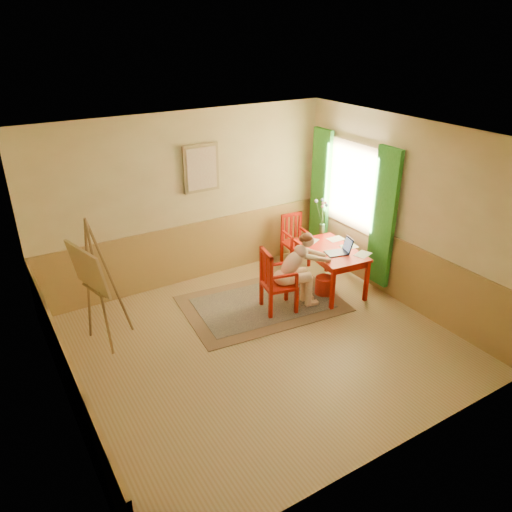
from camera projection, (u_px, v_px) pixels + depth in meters
room at (262, 251)px, 6.11m from camera, size 5.04×4.54×2.84m
wainscot at (232, 288)px, 7.11m from camera, size 5.00×4.50×1.00m
window at (351, 198)px, 8.11m from camera, size 0.12×2.01×2.20m
wall_portrait at (201, 168)px, 7.71m from camera, size 0.60×0.05×0.76m
rug at (262, 303)px, 7.66m from camera, size 2.55×1.83×0.02m
table at (331, 254)px, 7.83m from camera, size 0.84×1.27×0.72m
chair_left at (276, 281)px, 7.29m from camera, size 0.54×0.53×1.01m
chair_back at (295, 240)px, 8.78m from camera, size 0.45×0.46×0.91m
figure at (297, 268)px, 7.34m from camera, size 0.92×0.48×1.20m
laptop at (340, 250)px, 7.64m from camera, size 0.44×0.32×0.24m
papers at (339, 245)px, 7.93m from camera, size 0.70×1.11×0.00m
vase at (322, 218)px, 8.28m from camera, size 0.21×0.30×0.60m
wastebasket at (324, 286)px, 7.88m from camera, size 0.37×0.37×0.30m
easel at (91, 273)px, 6.25m from camera, size 0.69×0.82×1.84m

